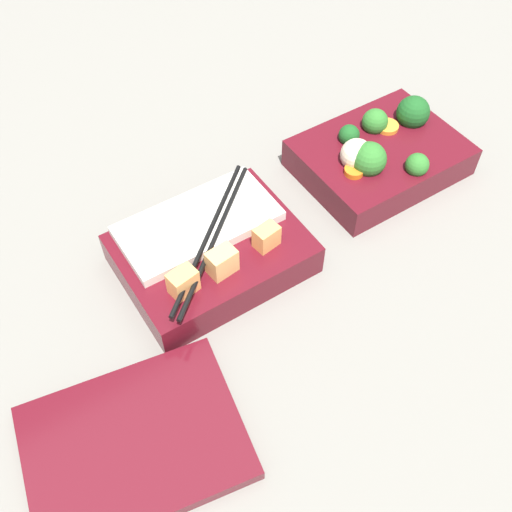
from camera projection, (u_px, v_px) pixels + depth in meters
The scene contains 4 objects.
ground_plane at pixel (313, 215), 0.73m from camera, with size 3.00×3.00×0.00m, color slate.
bento_tray_vegetable at pixel (380, 154), 0.76m from camera, with size 0.20×0.15×0.07m.
bento_tray_rice at pixel (212, 252), 0.66m from camera, with size 0.20×0.15×0.07m.
bento_lid at pixel (135, 442), 0.55m from camera, with size 0.20×0.15×0.02m, color #510F19.
Camera 1 is at (0.33, 0.38, 0.54)m, focal length 42.00 mm.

